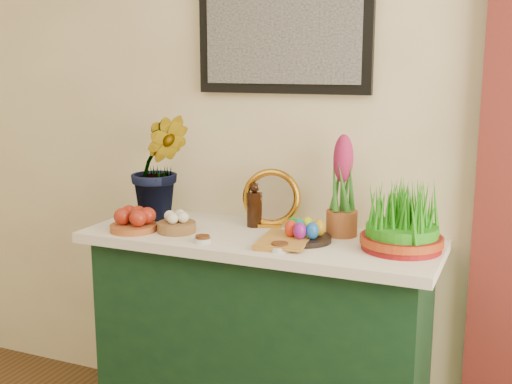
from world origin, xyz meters
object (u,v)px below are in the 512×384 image
sideboard (261,344)px  wheatgrass_sabzeh (402,221)px  book (261,238)px  hyacinth_green (159,150)px  mirror (271,199)px

sideboard → wheatgrass_sabzeh: 0.79m
sideboard → book: 0.49m
sideboard → wheatgrass_sabzeh: (0.55, 0.01, 0.57)m
hyacinth_green → book: (0.54, -0.18, -0.28)m
hyacinth_green → mirror: size_ratio=2.44×
sideboard → hyacinth_green: 0.92m
book → sideboard: bearing=106.3°
sideboard → hyacinth_green: (-0.50, 0.08, 0.76)m
hyacinth_green → wheatgrass_sabzeh: size_ratio=2.01×
sideboard → mirror: size_ratio=5.29×
hyacinth_green → wheatgrass_sabzeh: 1.07m
sideboard → mirror: 0.60m
book → wheatgrass_sabzeh: wheatgrass_sabzeh is taller
wheatgrass_sabzeh → hyacinth_green: bearing=176.3°
mirror → book: size_ratio=1.00×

